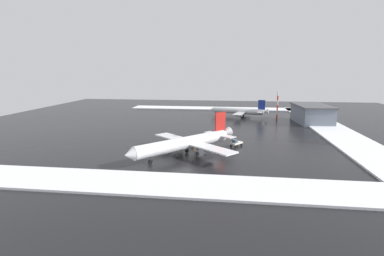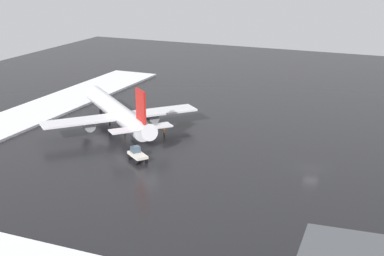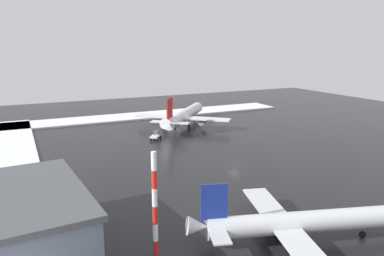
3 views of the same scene
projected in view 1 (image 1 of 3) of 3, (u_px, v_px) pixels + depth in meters
ground_plane at (215, 129)px, 131.55m from camera, size 240.00×240.00×0.00m
snow_bank_far at (334, 131)px, 125.09m from camera, size 152.00×16.00×0.55m
snow_bank_left at (197, 186)px, 66.33m from camera, size 14.00×116.00×0.55m
snow_bank_right at (220, 108)px, 196.67m from camera, size 14.00×116.00×0.55m
airplane_parked_portside at (186, 143)px, 89.82m from camera, size 32.53×30.56×11.91m
airplane_far_rear at (239, 111)px, 163.51m from camera, size 26.97×32.04×9.72m
pushback_tug at (236, 143)px, 100.94m from camera, size 4.99×4.54×2.50m
ground_crew_by_nose_gear at (192, 144)px, 101.20m from camera, size 0.36×0.36×1.71m
ground_crew_mid_apron at (194, 150)px, 92.95m from camera, size 0.36×0.36×1.71m
antenna_mast at (277, 105)px, 155.18m from camera, size 0.70×0.70×14.76m
cargo_hangar at (312, 114)px, 145.14m from camera, size 26.09×16.90×8.80m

